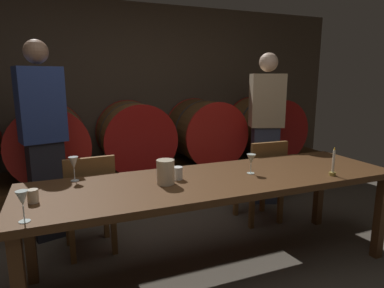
{
  "coord_description": "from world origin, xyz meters",
  "views": [
    {
      "loc": [
        -0.8,
        -1.79,
        1.5
      ],
      "look_at": [
        0.21,
        0.72,
        0.96
      ],
      "focal_mm": 30.84,
      "sensor_mm": 36.0,
      "label": 1
    }
  ],
  "objects": [
    {
      "name": "wine_barrel_left",
      "position": [
        -0.92,
        2.05,
        0.81
      ],
      "size": [
        0.82,
        0.79,
        0.82
      ],
      "color": "brown",
      "rests_on": "barrel_shelf"
    },
    {
      "name": "wine_barrel_far_right",
      "position": [
        1.86,
        2.05,
        0.81
      ],
      "size": [
        0.82,
        0.79,
        0.82
      ],
      "color": "brown",
      "rests_on": "barrel_shelf"
    },
    {
      "name": "barrel_shelf",
      "position": [
        0.0,
        2.05,
        0.2
      ],
      "size": [
        5.65,
        0.9,
        0.41
      ],
      "primitive_type": "cube",
      "color": "brown",
      "rests_on": "ground"
    },
    {
      "name": "cup_left",
      "position": [
        -0.99,
        0.32,
        0.8
      ],
      "size": [
        0.06,
        0.06,
        0.08
      ],
      "primitive_type": "cylinder",
      "color": "beige",
      "rests_on": "dining_table"
    },
    {
      "name": "guest_right",
      "position": [
        1.45,
        1.45,
        0.92
      ],
      "size": [
        0.44,
        0.36,
        1.78
      ],
      "rotation": [
        0.0,
        0.0,
        2.77
      ],
      "color": "#33384C",
      "rests_on": "ground"
    },
    {
      "name": "guest_left",
      "position": [
        -0.95,
        1.45,
        0.94
      ],
      "size": [
        0.43,
        0.34,
        1.83
      ],
      "rotation": [
        0.0,
        0.0,
        3.42
      ],
      "color": "black",
      "rests_on": "ground"
    },
    {
      "name": "chair_right",
      "position": [
        1.1,
        0.97,
        0.49
      ],
      "size": [
        0.41,
        0.41,
        0.88
      ],
      "rotation": [
        0.0,
        0.0,
        3.11
      ],
      "color": "brown",
      "rests_on": "ground"
    },
    {
      "name": "candle_center",
      "position": [
        1.13,
        0.07,
        0.82
      ],
      "size": [
        0.05,
        0.05,
        0.23
      ],
      "color": "olive",
      "rests_on": "dining_table"
    },
    {
      "name": "chair_left",
      "position": [
        -0.62,
        0.98,
        0.49
      ],
      "size": [
        0.43,
        0.43,
        0.88
      ],
      "rotation": [
        0.0,
        0.0,
        3.21
      ],
      "color": "brown",
      "rests_on": "ground"
    },
    {
      "name": "pitcher",
      "position": [
        -0.13,
        0.36,
        0.85
      ],
      "size": [
        0.13,
        0.13,
        0.18
      ],
      "color": "beige",
      "rests_on": "dining_table"
    },
    {
      "name": "wine_barrel_right",
      "position": [
        0.93,
        2.05,
        0.81
      ],
      "size": [
        0.82,
        0.79,
        0.82
      ],
      "color": "#513319",
      "rests_on": "barrel_shelf"
    },
    {
      "name": "back_wall",
      "position": [
        0.0,
        2.6,
        1.21
      ],
      "size": [
        6.28,
        0.24,
        2.42
      ],
      "primitive_type": "cube",
      "color": "#473A2D",
      "rests_on": "ground"
    },
    {
      "name": "wine_glass_right",
      "position": [
        0.57,
        0.36,
        0.87
      ],
      "size": [
        0.07,
        0.07,
        0.16
      ],
      "color": "silver",
      "rests_on": "dining_table"
    },
    {
      "name": "wine_glass_center",
      "position": [
        -0.73,
        0.68,
        0.89
      ],
      "size": [
        0.07,
        0.07,
        0.18
      ],
      "color": "white",
      "rests_on": "dining_table"
    },
    {
      "name": "wine_glass_left",
      "position": [
        -1.01,
        0.04,
        0.88
      ],
      "size": [
        0.06,
        0.06,
        0.17
      ],
      "color": "silver",
      "rests_on": "dining_table"
    },
    {
      "name": "dining_table",
      "position": [
        0.28,
        0.36,
        0.69
      ],
      "size": [
        2.85,
        0.82,
        0.76
      ],
      "color": "#4C2D16",
      "rests_on": "ground"
    },
    {
      "name": "cup_right",
      "position": [
        -0.02,
        0.43,
        0.81
      ],
      "size": [
        0.08,
        0.08,
        0.09
      ],
      "primitive_type": "cylinder",
      "color": "white",
      "rests_on": "dining_table"
    },
    {
      "name": "wine_barrel_center",
      "position": [
        0.01,
        2.05,
        0.81
      ],
      "size": [
        0.82,
        0.79,
        0.82
      ],
      "color": "brown",
      "rests_on": "barrel_shelf"
    }
  ]
}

